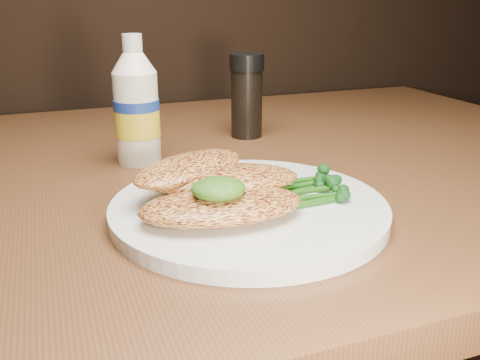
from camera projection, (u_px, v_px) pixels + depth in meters
name	position (u px, v px, depth m)	size (l,w,h in m)	color
plate	(249.00, 208.00, 0.53)	(0.28, 0.28, 0.01)	white
chicken_front	(222.00, 206.00, 0.48)	(0.16, 0.08, 0.02)	#E39C48
chicken_mid	(224.00, 179.00, 0.53)	(0.15, 0.08, 0.02)	#E39C48
chicken_back	(190.00, 168.00, 0.54)	(0.14, 0.07, 0.02)	#E39C48
pesto_front	(218.00, 189.00, 0.47)	(0.05, 0.05, 0.02)	#0B3407
broccolini_bundle	(293.00, 189.00, 0.53)	(0.13, 0.10, 0.02)	#1F5512
mayo_bottle	(136.00, 100.00, 0.67)	(0.06, 0.06, 0.16)	white
pepper_grinder	(247.00, 96.00, 0.80)	(0.05, 0.05, 0.13)	black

